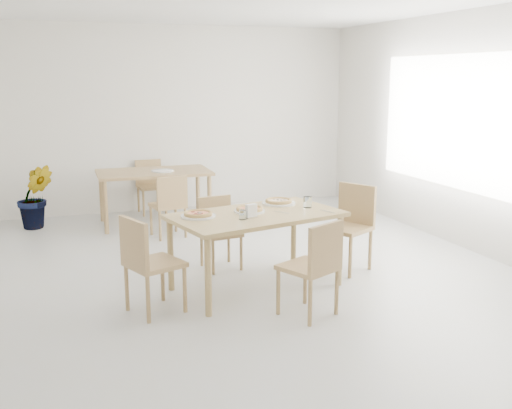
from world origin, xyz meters
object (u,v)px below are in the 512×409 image
object	(u,v)px
chair_south	(315,262)
plate_mushroom	(279,203)
plate_empty	(162,171)
chair_west	(146,259)
potted_plant	(35,197)
tumbler_b	(243,215)
napkin_holder	(251,211)
plate_margherita	(249,211)
chair_north	(218,227)
chair_back_s	(170,202)
chair_east	(350,221)
second_table	(154,177)
pizza_margherita	(249,209)
chair_back_n	(150,182)
plate_pepperoni	(198,216)
pizza_pepperoni	(198,214)
main_table	(256,221)
pizza_mushroom	(279,201)
tumbler_a	(307,202)

from	to	relation	value
chair_south	plate_mushroom	size ratio (longest dim) A/B	2.45
plate_mushroom	plate_empty	world-z (taller)	same
chair_west	potted_plant	size ratio (longest dim) A/B	0.99
tumbler_b	napkin_holder	xyz separation A→B (m)	(0.09, 0.02, 0.02)
chair_south	plate_margherita	world-z (taller)	chair_south
chair_north	plate_margherita	bearing A→B (deg)	-87.28
chair_back_s	plate_empty	size ratio (longest dim) A/B	2.65
chair_west	plate_empty	distance (m)	3.26
chair_east	second_table	bearing A→B (deg)	-177.30
plate_mushroom	second_table	xyz separation A→B (m)	(-0.82, 2.61, -0.09)
chair_west	tumbler_b	distance (m)	0.97
pizza_margherita	chair_back_n	bearing A→B (deg)	95.53
plate_margherita	plate_empty	bearing A→B (deg)	96.41
chair_south	second_table	world-z (taller)	chair_south
plate_pepperoni	chair_back_n	bearing A→B (deg)	87.28
pizza_pepperoni	chair_back_n	world-z (taller)	pizza_pepperoni
pizza_margherita	second_table	bearing A→B (deg)	98.30
chair_north	plate_mushroom	size ratio (longest dim) A/B	2.21
napkin_holder	chair_north	bearing A→B (deg)	75.88
main_table	pizza_margherita	size ratio (longest dim) A/B	6.44
chair_north	second_table	size ratio (longest dim) A/B	0.49
plate_pepperoni	second_table	bearing A→B (deg)	87.95
chair_west	potted_plant	distance (m)	3.65
chair_back_n	potted_plant	distance (m)	1.70
chair_back_s	plate_empty	xyz separation A→B (m)	(0.06, 0.73, 0.29)
main_table	chair_north	world-z (taller)	chair_north
chair_east	pizza_margherita	size ratio (longest dim) A/B	3.31
plate_mushroom	potted_plant	xyz separation A→B (m)	(-2.40, 2.90, -0.32)
chair_north	plate_margherita	xyz separation A→B (m)	(0.12, -0.69, 0.31)
chair_south	chair_back_n	world-z (taller)	chair_south
pizza_margherita	pizza_mushroom	bearing A→B (deg)	31.85
napkin_holder	second_table	size ratio (longest dim) A/B	0.08
pizza_margherita	chair_west	bearing A→B (deg)	-160.36
plate_mushroom	napkin_holder	bearing A→B (deg)	-133.61
chair_north	second_table	bearing A→B (deg)	90.83
chair_south	tumbler_b	distance (m)	0.85
chair_back_n	chair_west	bearing A→B (deg)	-104.11
chair_west	pizza_margherita	world-z (taller)	chair_west
second_table	plate_empty	distance (m)	0.16
napkin_holder	chair_back_s	bearing A→B (deg)	80.34
pizza_mushroom	chair_back_s	xyz separation A→B (m)	(-0.78, 1.79, -0.31)
tumbler_b	plate_empty	distance (m)	3.05
chair_north	potted_plant	bearing A→B (deg)	120.28
tumbler_b	potted_plant	distance (m)	3.89
main_table	plate_margherita	world-z (taller)	plate_margherita
plate_pepperoni	chair_back_s	size ratio (longest dim) A/B	0.41
plate_empty	potted_plant	distance (m)	1.75
chair_west	plate_mushroom	distance (m)	1.63
plate_pepperoni	plate_empty	bearing A→B (deg)	85.74
tumbler_a	tumbler_b	size ratio (longest dim) A/B	1.27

